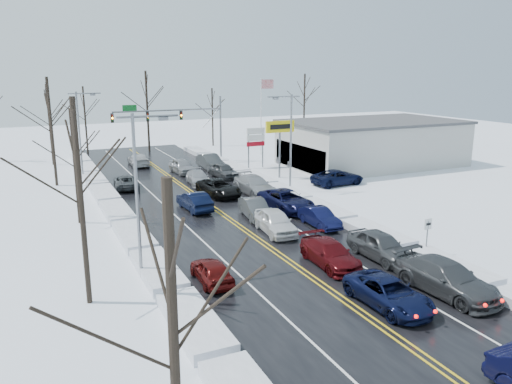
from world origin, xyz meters
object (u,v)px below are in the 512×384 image
traffic_signal_mast (181,119)px  tires_plus_sign (280,131)px  oncoming_car_0 (195,210)px  dealership_building (372,143)px  flagpole (262,110)px

traffic_signal_mast → tires_plus_sign: (7.05, -12.00, -0.49)m
oncoming_car_0 → tires_plus_sign: bearing=-148.5°
dealership_building → oncoming_car_0: dealership_building is taller
traffic_signal_mast → dealership_building: bearing=-25.9°
tires_plus_sign → dealership_building: 13.82m
flagpole → dealership_building: bearing=-53.7°
traffic_signal_mast → tires_plus_sign: traffic_signal_mast is taller
traffic_signal_mast → dealership_building: 23.01m
tires_plus_sign → traffic_signal_mast: bearing=120.5°
tires_plus_sign → oncoming_car_0: 15.47m
tires_plus_sign → flagpole: (4.67, 14.01, 0.93)m
traffic_signal_mast → flagpole: bearing=9.7°
flagpole → dealership_building: size_ratio=0.49×
tires_plus_sign → dealership_building: bearing=8.5°
tires_plus_sign → oncoming_car_0: (-12.10, -8.25, -4.99)m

